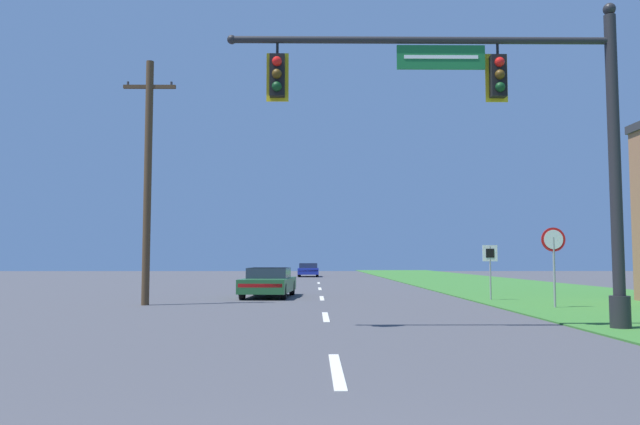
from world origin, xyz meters
The scene contains 8 objects.
grass_verge_right centered at (10.50, 30.00, 0.02)m, with size 10.00×110.00×0.04m.
road_center_line centered at (0.00, 22.00, 0.01)m, with size 0.16×34.80×0.01m.
signal_mast centered at (4.23, 10.93, 4.42)m, with size 8.90×0.47×7.31m.
car_ahead centered at (-2.17, 22.92, 0.60)m, with size 2.13×4.62×1.19m.
far_car centered at (-0.81, 53.34, 0.60)m, with size 1.82×4.32×1.19m.
stop_sign centered at (7.24, 16.82, 1.86)m, with size 0.76×0.07×2.50m.
route_sign_post centered at (6.27, 20.49, 1.53)m, with size 0.55×0.06×2.03m.
utility_pole_near centered at (-6.01, 18.45, 4.35)m, with size 1.80×0.26×8.40m.
Camera 1 is at (-0.32, -2.77, 1.54)m, focal length 35.00 mm.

